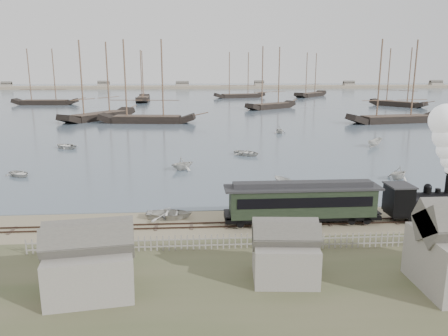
{
  "coord_description": "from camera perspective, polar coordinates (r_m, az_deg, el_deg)",
  "views": [
    {
      "loc": [
        -3.76,
        -37.55,
        13.34
      ],
      "look_at": [
        -0.7,
        4.94,
        3.5
      ],
      "focal_mm": 35.0,
      "sensor_mm": 36.0,
      "label": 1
    }
  ],
  "objects": [
    {
      "name": "rowboat_6",
      "position": [
        78.21,
        -20.0,
        2.77
      ],
      "size": [
        4.94,
        5.23,
        0.88
      ],
      "primitive_type": "imported",
      "rotation": [
        0.0,
        0.0,
        4.1
      ],
      "color": "beige",
      "rests_on": "harbor_water"
    },
    {
      "name": "schooner_4",
      "position": [
        115.49,
        21.85,
        10.47
      ],
      "size": [
        25.37,
        9.69,
        20.0
      ],
      "primitive_type": null,
      "rotation": [
        0.0,
        0.0,
        0.16
      ],
      "color": "black",
      "rests_on": "harbor_water"
    },
    {
      "name": "rowboat_4",
      "position": [
        57.04,
        21.83,
        -0.6
      ],
      "size": [
        3.75,
        3.89,
        1.57
      ],
      "primitive_type": "imported",
      "rotation": [
        0.0,
        0.0,
        5.25
      ],
      "color": "beige",
      "rests_on": "harbor_water"
    },
    {
      "name": "rail_track",
      "position": [
        38.14,
        1.81,
        -7.41
      ],
      "size": [
        120.0,
        1.8,
        0.16
      ],
      "color": "#37261E",
      "rests_on": "ground"
    },
    {
      "name": "rowboat_7",
      "position": [
        90.87,
        7.26,
        4.98
      ],
      "size": [
        3.5,
        3.25,
        1.51
      ],
      "primitive_type": "imported",
      "rotation": [
        0.0,
        0.0,
        0.32
      ],
      "color": "beige",
      "rests_on": "harbor_water"
    },
    {
      "name": "rowboat_1",
      "position": [
        58.07,
        -5.46,
        0.61
      ],
      "size": [
        4.18,
        4.32,
        1.74
      ],
      "primitive_type": "imported",
      "rotation": [
        0.0,
        0.0,
        2.13
      ],
      "color": "beige",
      "rests_on": "harbor_water"
    },
    {
      "name": "schooner_1",
      "position": [
        118.76,
        -16.33,
        10.91
      ],
      "size": [
        17.5,
        22.99,
        20.0
      ],
      "primitive_type": null,
      "rotation": [
        0.0,
        0.0,
        1.0
      ],
      "color": "black",
      "rests_on": "harbor_water"
    },
    {
      "name": "picket_fence_east",
      "position": [
        36.68,
        22.86,
        -9.4
      ],
      "size": [
        15.0,
        0.1,
        1.2
      ],
      "primitive_type": null,
      "color": "gray",
      "rests_on": "ground"
    },
    {
      "name": "rowboat_3",
      "position": [
        67.5,
        2.99,
        2.01
      ],
      "size": [
        4.86,
        5.13,
        0.86
      ],
      "primitive_type": "imported",
      "rotation": [
        0.0,
        0.0,
        0.95
      ],
      "color": "beige",
      "rests_on": "harbor_water"
    },
    {
      "name": "locomotive",
      "position": [
        42.48,
        26.48,
        -0.27
      ],
      "size": [
        7.99,
        2.98,
        9.96
      ],
      "color": "black",
      "rests_on": "ground"
    },
    {
      "name": "schooner_7",
      "position": [
        179.58,
        -10.66,
        11.74
      ],
      "size": [
        6.21,
        22.59,
        20.0
      ],
      "primitive_type": null,
      "rotation": [
        0.0,
        0.0,
        1.62
      ],
      "color": "black",
      "rests_on": "harbor_water"
    },
    {
      "name": "ground",
      "position": [
        40.02,
        1.51,
        -6.47
      ],
      "size": [
        600.0,
        600.0,
        0.0
      ],
      "primitive_type": "plane",
      "color": "gray",
      "rests_on": "ground"
    },
    {
      "name": "picket_fence_west",
      "position": [
        33.45,
        -8.62,
        -10.66
      ],
      "size": [
        19.0,
        0.1,
        1.2
      ],
      "primitive_type": null,
      "color": "gray",
      "rests_on": "ground"
    },
    {
      "name": "schooner_3",
      "position": [
        145.45,
        6.24,
        11.64
      ],
      "size": [
        19.07,
        15.79,
        20.0
      ],
      "primitive_type": null,
      "rotation": [
        0.0,
        0.0,
        0.64
      ],
      "color": "black",
      "rests_on": "harbor_water"
    },
    {
      "name": "passenger_coach",
      "position": [
        38.44,
        10.16,
        -4.25
      ],
      "size": [
        13.47,
        2.6,
        3.27
      ],
      "color": "black",
      "rests_on": "ground"
    },
    {
      "name": "shed_left",
      "position": [
        28.63,
        -16.82,
        -15.37
      ],
      "size": [
        5.0,
        4.0,
        4.1
      ],
      "primitive_type": null,
      "color": "gray",
      "rests_on": "ground"
    },
    {
      "name": "rowboat_5",
      "position": [
        79.12,
        19.09,
        3.15
      ],
      "size": [
        3.35,
        3.8,
        1.43
      ],
      "primitive_type": "imported",
      "rotation": [
        0.0,
        0.0,
        2.22
      ],
      "color": "beige",
      "rests_on": "harbor_water"
    },
    {
      "name": "schooner_2",
      "position": [
        108.73,
        -10.2,
        11.08
      ],
      "size": [
        23.94,
        7.98,
        20.0
      ],
      "primitive_type": null,
      "rotation": [
        0.0,
        0.0,
        -0.11
      ],
      "color": "black",
      "rests_on": "harbor_water"
    },
    {
      "name": "schooner_9",
      "position": [
        209.93,
        11.37,
        11.86
      ],
      "size": [
        20.37,
        22.05,
        20.0
      ],
      "primitive_type": null,
      "rotation": [
        0.0,
        0.0,
        0.85
      ],
      "color": "black",
      "rests_on": "harbor_water"
    },
    {
      "name": "schooner_5",
      "position": [
        165.01,
        21.98,
        10.95
      ],
      "size": [
        15.42,
        18.83,
        20.0
      ],
      "primitive_type": null,
      "rotation": [
        0.0,
        0.0,
        -0.94
      ],
      "color": "black",
      "rests_on": "harbor_water"
    },
    {
      "name": "rowboat_2",
      "position": [
        48.15,
        8.45,
        -2.21
      ],
      "size": [
        3.94,
        3.68,
        1.52
      ],
      "primitive_type": "imported",
      "rotation": [
        0.0,
        0.0,
        3.85
      ],
      "color": "beige",
      "rests_on": "harbor_water"
    },
    {
      "name": "beached_dinghy",
      "position": [
        39.97,
        -7.17,
        -5.94
      ],
      "size": [
        3.23,
        4.34,
        0.86
      ],
      "primitive_type": "imported",
      "rotation": [
        0.0,
        0.0,
        1.51
      ],
      "color": "beige",
      "rests_on": "ground"
    },
    {
      "name": "schooner_8",
      "position": [
        197.47,
        2.08,
        12.04
      ],
      "size": [
        23.68,
        10.81,
        20.0
      ],
      "primitive_type": null,
      "rotation": [
        0.0,
        0.0,
        0.25
      ],
      "color": "black",
      "rests_on": "harbor_water"
    },
    {
      "name": "schooner_6",
      "position": [
        173.04,
        -22.57,
        10.95
      ],
      "size": [
        23.4,
        6.72,
        20.0
      ],
      "primitive_type": null,
      "rotation": [
        0.0,
        0.0,
        -0.06
      ],
      "color": "black",
      "rests_on": "harbor_water"
    },
    {
      "name": "rowboat_0",
      "position": [
        60.13,
        -25.16,
        -0.66
      ],
      "size": [
        4.04,
        4.21,
        0.71
      ],
      "primitive_type": "imported",
      "rotation": [
        0.0,
        0.0,
        0.91
      ],
      "color": "beige",
      "rests_on": "harbor_water"
    },
    {
      "name": "harbor_water",
      "position": [
        208.01,
        -3.12,
        9.32
      ],
      "size": [
        600.0,
        336.0,
        0.06
      ],
      "primitive_type": "cube",
      "color": "#4A5C6A",
      "rests_on": "ground"
    },
    {
      "name": "far_spit",
      "position": [
        287.88,
        -3.43,
        10.33
      ],
      "size": [
        500.0,
        20.0,
        1.8
      ],
      "primitive_type": "cube",
      "color": "gray",
      "rests_on": "ground"
    },
    {
      "name": "shed_mid",
      "position": [
        29.39,
        7.88,
        -14.12
      ],
      "size": [
        4.0,
        3.5,
        3.6
      ],
      "primitive_type": null,
      "color": "gray",
      "rests_on": "ground"
    }
  ]
}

